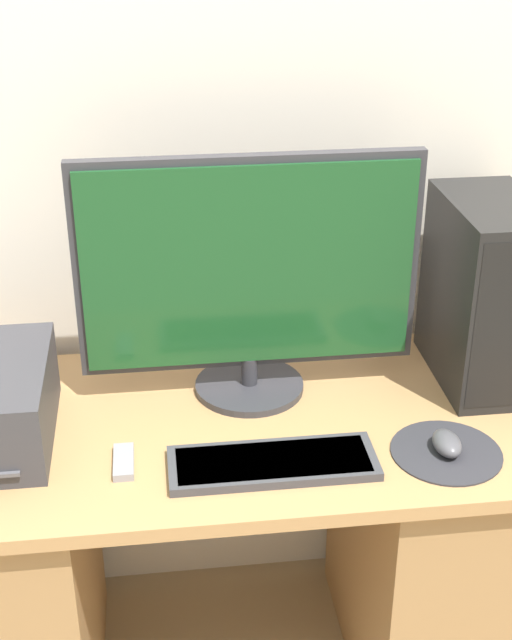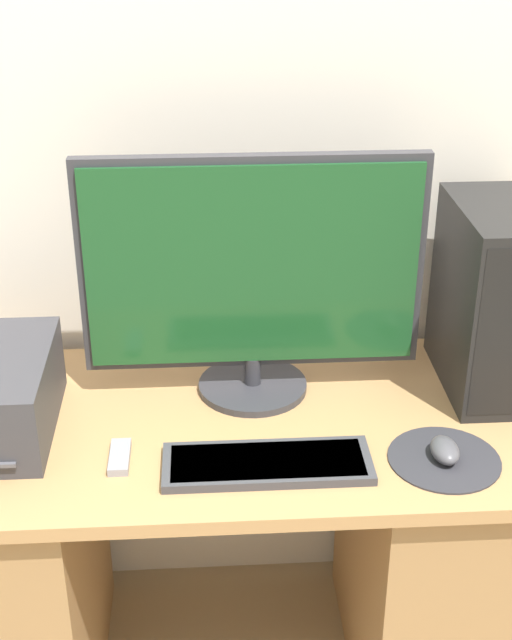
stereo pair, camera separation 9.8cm
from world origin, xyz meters
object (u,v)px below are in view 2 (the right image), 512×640
monitor (252,274)px  mouse (445,450)px  computer_tower (494,299)px  remote_control (120,457)px  keyboard (267,463)px

monitor → mouse: (0.36, -0.29, -0.25)m
monitor → computer_tower: (0.52, -0.01, -0.07)m
mouse → computer_tower: bearing=60.6°
mouse → remote_control: 0.63m
keyboard → mouse: 0.35m
keyboard → computer_tower: 0.62m
monitor → computer_tower: size_ratio=1.74×
keyboard → computer_tower: size_ratio=0.97×
monitor → mouse: size_ratio=8.28×
mouse → remote_control: bearing=176.6°
computer_tower → remote_control: bearing=-162.6°
keyboard → monitor: bearing=92.1°
monitor → remote_control: bearing=-137.2°
monitor → keyboard: 0.40m
monitor → keyboard: monitor is taller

